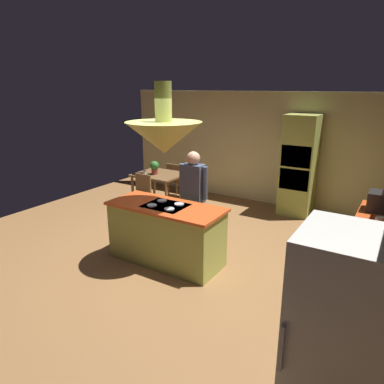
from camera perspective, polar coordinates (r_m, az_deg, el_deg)
ground at (r=5.86m, az=-2.94°, el=-10.22°), size 8.16×8.16×0.00m
wall_back at (r=8.40m, az=10.52°, el=7.04°), size 6.80×0.10×2.55m
kitchen_island at (r=5.51m, az=-4.20°, el=-6.68°), size 1.82×0.78×0.95m
counter_run_right at (r=5.35m, az=27.52°, el=-9.40°), size 0.73×2.16×0.93m
oven_tower at (r=7.73m, az=16.92°, el=4.09°), size 0.66×0.62×2.11m
refrigerator at (r=2.98m, az=22.98°, el=-21.78°), size 0.72×0.74×1.73m
dining_table at (r=8.01m, az=-5.30°, el=2.27°), size 1.06×0.91×0.76m
person_at_island at (r=5.82m, az=0.20°, el=-0.29°), size 0.53×0.22×1.66m
range_hood at (r=5.10m, az=-4.57°, el=9.07°), size 1.10×1.10×1.00m
pendant_light_over_table at (r=7.80m, az=-5.54°, el=10.85°), size 0.32×0.32×0.82m
chair_facing_island at (r=7.55m, az=-8.34°, el=0.02°), size 0.40×0.40×0.87m
chair_by_back_wall at (r=8.58m, az=-2.56°, el=2.24°), size 0.40×0.40×0.87m
potted_plant_on_table at (r=7.92m, az=-6.09°, el=4.08°), size 0.20×0.20×0.30m
cup_on_table at (r=7.95m, az=-7.68°, el=3.16°), size 0.07×0.07×0.09m
canister_flour at (r=4.65m, az=27.78°, el=-5.95°), size 0.13×0.13×0.18m
canister_sugar at (r=4.82m, az=27.96°, el=-5.31°), size 0.11×0.11×0.17m
canister_tea at (r=4.99m, az=28.14°, el=-4.58°), size 0.12×0.12×0.17m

